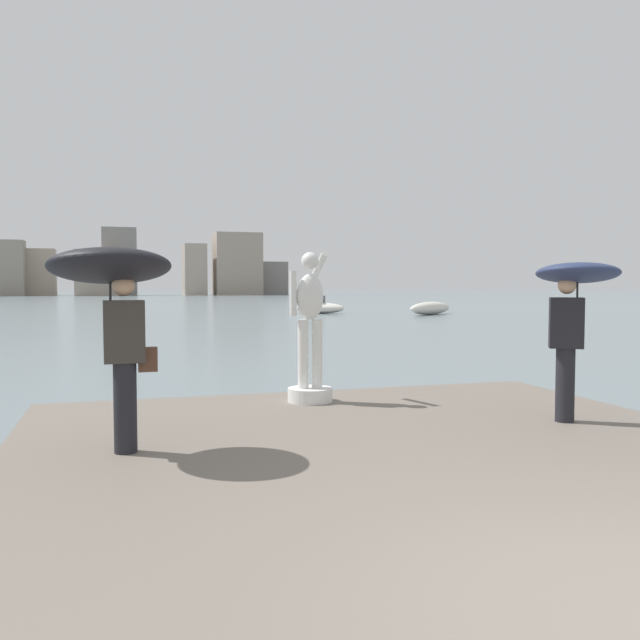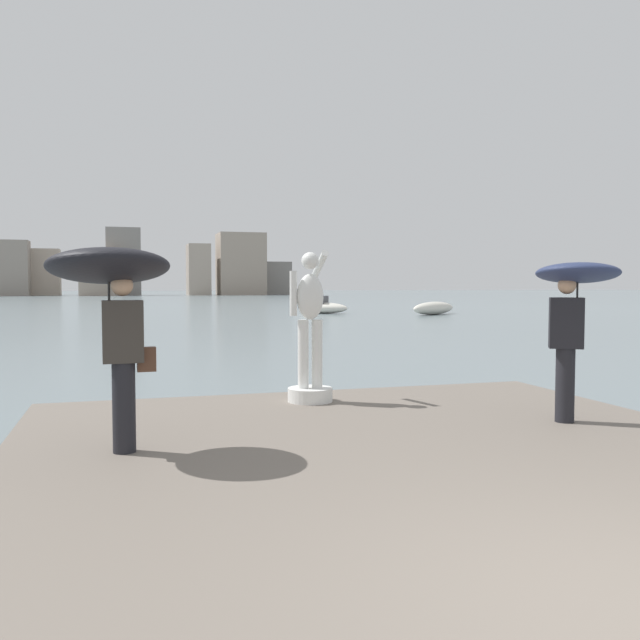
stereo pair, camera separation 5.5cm
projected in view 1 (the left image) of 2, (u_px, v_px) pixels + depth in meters
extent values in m
plane|color=slate|center=(164.00, 317.00, 41.49)|extent=(400.00, 400.00, 0.00)
cube|color=#70665B|center=(467.00, 515.00, 5.27)|extent=(7.58, 10.24, 0.40)
cylinder|color=white|center=(310.00, 395.00, 9.27)|extent=(0.63, 0.63, 0.19)
cylinder|color=white|center=(303.00, 354.00, 9.21)|extent=(0.15, 0.15, 0.96)
cylinder|color=white|center=(317.00, 354.00, 9.27)|extent=(0.15, 0.15, 0.96)
ellipsoid|color=white|center=(310.00, 297.00, 9.20)|extent=(0.38, 0.26, 0.63)
sphere|color=white|center=(310.00, 261.00, 9.17)|extent=(0.24, 0.24, 0.24)
cylinder|color=white|center=(293.00, 293.00, 9.13)|extent=(0.10, 0.10, 0.62)
cylinder|color=white|center=(320.00, 265.00, 9.49)|extent=(0.10, 0.59, 0.40)
cylinder|color=black|center=(125.00, 408.00, 6.43)|extent=(0.22, 0.22, 0.88)
cube|color=#38332D|center=(124.00, 332.00, 6.39)|extent=(0.39, 0.25, 0.60)
sphere|color=tan|center=(123.00, 285.00, 6.37)|extent=(0.21, 0.21, 0.21)
cylinder|color=#262626|center=(110.00, 300.00, 6.38)|extent=(0.02, 0.02, 0.50)
ellipsoid|color=black|center=(110.00, 266.00, 6.36)|extent=(1.21, 1.23, 0.46)
cube|color=#513323|center=(148.00, 359.00, 6.50)|extent=(0.18, 0.11, 0.24)
cylinder|color=black|center=(565.00, 385.00, 7.89)|extent=(0.22, 0.22, 0.88)
cube|color=black|center=(566.00, 323.00, 7.85)|extent=(0.45, 0.40, 0.60)
sphere|color=tan|center=(567.00, 285.00, 7.83)|extent=(0.21, 0.21, 0.21)
cylinder|color=#262626|center=(577.00, 298.00, 7.84)|extent=(0.02, 0.02, 0.48)
ellipsoid|color=navy|center=(578.00, 273.00, 7.83)|extent=(1.32, 1.33, 0.32)
ellipsoid|color=silver|center=(320.00, 308.00, 46.92)|extent=(3.70, 3.38, 0.78)
cube|color=#4C4C51|center=(316.00, 299.00, 46.99)|extent=(1.40, 1.42, 0.52)
ellipsoid|color=silver|center=(430.00, 308.00, 45.16)|extent=(4.80, 3.80, 0.87)
cube|color=#A89989|center=(41.00, 272.00, 126.58)|extent=(5.18, 4.24, 8.87)
cube|color=gray|center=(97.00, 273.00, 124.56)|extent=(7.81, 6.90, 8.54)
cube|color=gray|center=(119.00, 262.00, 127.57)|extent=(6.37, 5.30, 12.92)
cube|color=#A89989|center=(195.00, 270.00, 129.95)|extent=(4.25, 6.46, 9.96)
cube|color=gray|center=(237.00, 264.00, 132.69)|extent=(9.08, 7.95, 12.27)
cube|color=gray|center=(267.00, 278.00, 138.26)|extent=(7.88, 5.16, 6.79)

